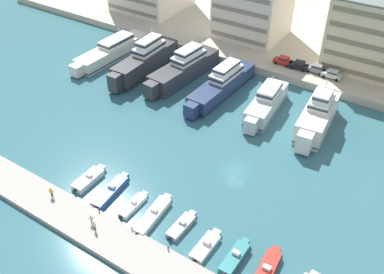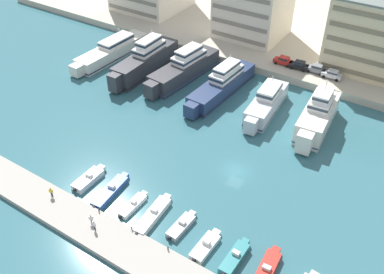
{
  "view_description": "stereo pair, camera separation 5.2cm",
  "coord_description": "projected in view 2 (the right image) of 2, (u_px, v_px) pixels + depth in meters",
  "views": [
    {
      "loc": [
        21.78,
        -46.32,
        46.39
      ],
      "look_at": [
        -8.95,
        0.9,
        2.5
      ],
      "focal_mm": 40.0,
      "sensor_mm": 36.0,
      "label": 1
    },
    {
      "loc": [
        21.82,
        -46.29,
        46.39
      ],
      "look_at": [
        -8.95,
        0.9,
        2.5
      ],
      "focal_mm": 40.0,
      "sensor_mm": 36.0,
      "label": 2
    }
  ],
  "objects": [
    {
      "name": "ground_plane",
      "position": [
        236.0,
        171.0,
        68.49
      ],
      "size": [
        400.0,
        400.0,
        0.0
      ],
      "primitive_type": "plane",
      "color": "#336670"
    },
    {
      "name": "quay_promenade",
      "position": [
        356.0,
        27.0,
        111.0
      ],
      "size": [
        180.0,
        70.0,
        1.61
      ],
      "primitive_type": "cube",
      "color": "#BCB29E",
      "rests_on": "ground"
    },
    {
      "name": "pier_dock",
      "position": [
        155.0,
        265.0,
        54.06
      ],
      "size": [
        120.0,
        5.73,
        0.77
      ],
      "primitive_type": "cube",
      "color": "#A8A399",
      "rests_on": "ground"
    },
    {
      "name": "yacht_ivory_far_left",
      "position": [
        112.0,
        51.0,
        98.26
      ],
      "size": [
        5.44,
        22.98,
        6.01
      ],
      "color": "silver",
      "rests_on": "ground"
    },
    {
      "name": "yacht_charcoal_left",
      "position": [
        146.0,
        61.0,
        92.22
      ],
      "size": [
        4.54,
        21.46,
        9.07
      ],
      "color": "#333338",
      "rests_on": "ground"
    },
    {
      "name": "yacht_charcoal_mid_left",
      "position": [
        184.0,
        68.0,
        90.27
      ],
      "size": [
        6.4,
        21.9,
        8.24
      ],
      "color": "#333338",
      "rests_on": "ground"
    },
    {
      "name": "yacht_navy_center_left",
      "position": [
        222.0,
        84.0,
        85.53
      ],
      "size": [
        5.21,
        22.14,
        7.75
      ],
      "color": "navy",
      "rests_on": "ground"
    },
    {
      "name": "yacht_silver_center",
      "position": [
        266.0,
        103.0,
        80.48
      ],
      "size": [
        5.2,
        16.93,
        6.7
      ],
      "color": "silver",
      "rests_on": "ground"
    },
    {
      "name": "yacht_ivory_center_right",
      "position": [
        317.0,
        116.0,
        75.96
      ],
      "size": [
        5.88,
        17.37,
        8.87
      ],
      "color": "silver",
      "rests_on": "ground"
    },
    {
      "name": "motorboat_white_far_left",
      "position": [
        89.0,
        179.0,
        66.3
      ],
      "size": [
        2.16,
        6.46,
        1.48
      ],
      "color": "white",
      "rests_on": "ground"
    },
    {
      "name": "motorboat_blue_left",
      "position": [
        111.0,
        191.0,
        64.3
      ],
      "size": [
        2.55,
        8.23,
        1.41
      ],
      "color": "#33569E",
      "rests_on": "ground"
    },
    {
      "name": "motorboat_white_mid_left",
      "position": [
        133.0,
        205.0,
        62.14
      ],
      "size": [
        1.54,
        5.93,
        1.15
      ],
      "color": "white",
      "rests_on": "ground"
    },
    {
      "name": "motorboat_white_center_left",
      "position": [
        153.0,
        215.0,
        60.51
      ],
      "size": [
        2.43,
        8.47,
        1.42
      ],
      "color": "white",
      "rests_on": "ground"
    },
    {
      "name": "motorboat_grey_center",
      "position": [
        182.0,
        226.0,
        59.08
      ],
      "size": [
        1.89,
        5.91,
        1.19
      ],
      "color": "#9EA3A8",
      "rests_on": "ground"
    },
    {
      "name": "motorboat_white_center_right",
      "position": [
        206.0,
        246.0,
        56.32
      ],
      "size": [
        2.01,
        6.05,
        1.37
      ],
      "color": "white",
      "rests_on": "ground"
    },
    {
      "name": "motorboat_teal_mid_right",
      "position": [
        235.0,
        258.0,
        54.7
      ],
      "size": [
        1.79,
        6.49,
        1.57
      ],
      "color": "teal",
      "rests_on": "ground"
    },
    {
      "name": "motorboat_red_right",
      "position": [
        265.0,
        273.0,
        52.97
      ],
      "size": [
        2.47,
        8.47,
        1.44
      ],
      "color": "red",
      "rests_on": "ground"
    },
    {
      "name": "car_red_far_left",
      "position": [
        283.0,
        60.0,
        92.64
      ],
      "size": [
        4.1,
        1.92,
        1.8
      ],
      "color": "red",
      "rests_on": "quay_promenade"
    },
    {
      "name": "car_black_left",
      "position": [
        299.0,
        65.0,
        91.04
      ],
      "size": [
        4.22,
        2.19,
        1.8
      ],
      "color": "black",
      "rests_on": "quay_promenade"
    },
    {
      "name": "car_grey_mid_left",
      "position": [
        317.0,
        68.0,
        89.82
      ],
      "size": [
        4.12,
        1.96,
        1.8
      ],
      "color": "slate",
      "rests_on": "quay_promenade"
    },
    {
      "name": "car_silver_center_left",
      "position": [
        332.0,
        74.0,
        87.95
      ],
      "size": [
        4.14,
        1.99,
        1.8
      ],
      "color": "#B7BCC1",
      "rests_on": "quay_promenade"
    },
    {
      "name": "apartment_block_left",
      "position": [
        254.0,
        1.0,
        100.26
      ],
      "size": [
        15.58,
        14.26,
        18.71
      ],
      "color": "silver",
      "rests_on": "quay_promenade"
    },
    {
      "name": "apartment_block_mid_left",
      "position": [
        381.0,
        31.0,
        88.14
      ],
      "size": [
        18.77,
        16.8,
        17.66
      ],
      "color": "beige",
      "rests_on": "quay_promenade"
    },
    {
      "name": "pedestrian_near_edge",
      "position": [
        91.0,
        218.0,
        58.41
      ],
      "size": [
        0.47,
        0.44,
        1.56
      ],
      "color": "#7A6B56",
      "rests_on": "pier_dock"
    },
    {
      "name": "pedestrian_mid_deck",
      "position": [
        51.0,
        191.0,
        62.39
      ],
      "size": [
        0.59,
        0.41,
        1.69
      ],
      "color": "#282D3D",
      "rests_on": "pier_dock"
    },
    {
      "name": "pedestrian_far_side",
      "position": [
        94.0,
        225.0,
        57.45
      ],
      "size": [
        0.64,
        0.34,
        1.69
      ],
      "color": "#282D3D",
      "rests_on": "pier_dock"
    },
    {
      "name": "bollard_west",
      "position": [
        99.0,
        210.0,
        60.43
      ],
      "size": [
        0.2,
        0.2,
        0.61
      ],
      "color": "#2D2D33",
      "rests_on": "pier_dock"
    },
    {
      "name": "bollard_west_mid",
      "position": [
        132.0,
        228.0,
        57.84
      ],
      "size": [
        0.2,
        0.2,
        0.61
      ],
      "color": "#2D2D33",
      "rests_on": "pier_dock"
    },
    {
      "name": "bollard_east_mid",
      "position": [
        168.0,
        248.0,
        55.25
      ],
      "size": [
        0.2,
        0.2,
        0.61
      ],
      "color": "#2D2D33",
      "rests_on": "pier_dock"
    }
  ]
}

